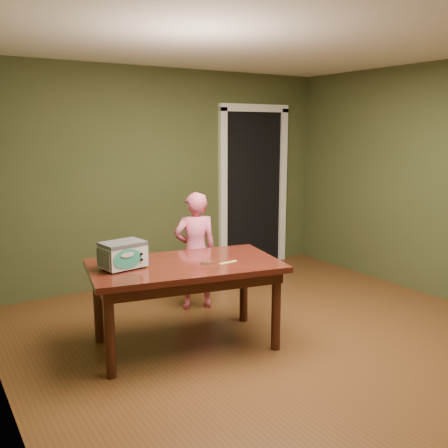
% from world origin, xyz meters
% --- Properties ---
extents(floor, '(5.00, 5.00, 0.00)m').
position_xyz_m(floor, '(0.00, 0.00, 0.00)').
color(floor, brown).
rests_on(floor, ground).
extents(room_shell, '(4.52, 5.02, 2.61)m').
position_xyz_m(room_shell, '(0.00, 0.00, 1.71)').
color(room_shell, '#3F4625').
rests_on(room_shell, ground).
extents(doorway, '(1.10, 0.66, 2.25)m').
position_xyz_m(doorway, '(1.30, 2.78, 1.06)').
color(doorway, black).
rests_on(doorway, ground).
extents(dining_table, '(1.74, 1.19, 0.75)m').
position_xyz_m(dining_table, '(-0.77, 0.56, 0.65)').
color(dining_table, '#3D130D').
rests_on(dining_table, floor).
extents(toy_oven, '(0.39, 0.29, 0.22)m').
position_xyz_m(toy_oven, '(-1.27, 0.68, 0.87)').
color(toy_oven, '#4C4F54').
rests_on(toy_oven, dining_table).
extents(baking_pan, '(0.10, 0.10, 0.02)m').
position_xyz_m(baking_pan, '(-0.62, 0.44, 0.76)').
color(baking_pan, silver).
rests_on(baking_pan, dining_table).
extents(spatula, '(0.18, 0.05, 0.01)m').
position_xyz_m(spatula, '(-0.45, 0.36, 0.75)').
color(spatula, '#EDEA67').
rests_on(spatula, dining_table).
extents(child, '(0.52, 0.41, 1.24)m').
position_xyz_m(child, '(-0.23, 1.35, 0.62)').
color(child, '#F2638C').
rests_on(child, floor).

